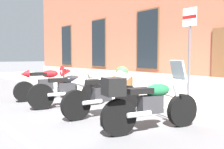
# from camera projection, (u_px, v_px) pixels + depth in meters

# --- Properties ---
(ground_plane) EXTENTS (140.00, 140.00, 0.00)m
(ground_plane) POSITION_uv_depth(u_px,v_px,m) (121.00, 104.00, 6.74)
(ground_plane) COLOR #4C4C4F
(sidewalk) EXTENTS (29.62, 3.09, 0.13)m
(sidewalk) POSITION_uv_depth(u_px,v_px,m) (155.00, 96.00, 7.74)
(sidewalk) COLOR gray
(sidewalk) RESTS_ON ground_plane
(lane_stripe) EXTENTS (29.62, 0.12, 0.01)m
(lane_stripe) POSITION_uv_depth(u_px,v_px,m) (3.00, 125.00, 4.67)
(lane_stripe) COLOR silver
(lane_stripe) RESTS_ON ground_plane
(motorcycle_red_sport) EXTENTS (0.62, 2.06, 1.07)m
(motorcycle_red_sport) POSITION_uv_depth(u_px,v_px,m) (50.00, 81.00, 7.54)
(motorcycle_red_sport) COLOR black
(motorcycle_red_sport) RESTS_ON ground_plane
(motorcycle_black_naked) EXTENTS (0.76, 2.09, 0.93)m
(motorcycle_black_naked) POSITION_uv_depth(u_px,v_px,m) (69.00, 90.00, 6.36)
(motorcycle_black_naked) COLOR black
(motorcycle_black_naked) RESTS_ON ground_plane
(motorcycle_white_sport) EXTENTS (0.62, 2.03, 1.05)m
(motorcycle_white_sport) POSITION_uv_depth(u_px,v_px,m) (106.00, 91.00, 5.41)
(motorcycle_white_sport) COLOR black
(motorcycle_white_sport) RESTS_ON ground_plane
(motorcycle_green_touring) EXTENTS (0.89, 1.97, 1.30)m
(motorcycle_green_touring) POSITION_uv_depth(u_px,v_px,m) (148.00, 102.00, 4.24)
(motorcycle_green_touring) COLOR black
(motorcycle_green_touring) RESTS_ON ground_plane
(parking_sign) EXTENTS (0.36, 0.07, 2.45)m
(parking_sign) POSITION_uv_depth(u_px,v_px,m) (189.00, 43.00, 5.76)
(parking_sign) COLOR #4C4C51
(parking_sign) RESTS_ON sidewalk
(barrel_planter) EXTENTS (0.70, 0.70, 0.93)m
(barrel_planter) POSITION_uv_depth(u_px,v_px,m) (122.00, 83.00, 7.61)
(barrel_planter) COLOR brown
(barrel_planter) RESTS_ON sidewalk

